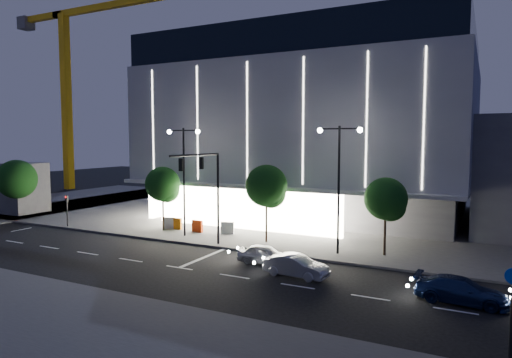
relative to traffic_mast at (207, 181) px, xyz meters
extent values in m
plane|color=black|center=(-1.00, -3.34, -5.03)|extent=(160.00, 160.00, 0.00)
cube|color=#474747|center=(4.00, 20.66, -4.95)|extent=(70.00, 40.00, 0.15)
cube|color=#474747|center=(4.00, -15.34, -4.95)|extent=(70.00, 10.00, 0.15)
cube|color=#474747|center=(-31.00, 6.66, -4.95)|extent=(16.00, 50.00, 0.15)
cube|color=#4C4C51|center=(2.00, 20.66, -3.03)|extent=(28.00, 21.00, 4.00)
cube|color=gray|center=(2.00, 18.66, 4.47)|extent=(30.00, 25.00, 11.00)
cube|color=black|center=(2.00, 18.66, 11.47)|extent=(29.40, 24.50, 3.00)
cube|color=white|center=(-1.00, 7.36, -3.03)|extent=(18.00, 0.40, 3.60)
cube|color=white|center=(-11.80, 12.66, -3.03)|extent=(0.40, 10.00, 3.60)
cube|color=gray|center=(2.00, 6.36, -0.93)|extent=(30.00, 2.00, 0.30)
cube|color=white|center=(2.00, 6.14, 4.47)|extent=(24.00, 0.06, 10.00)
cylinder|color=black|center=(0.00, 1.46, -1.53)|extent=(0.18, 0.18, 7.00)
cylinder|color=black|center=(0.00, -1.44, 1.97)|extent=(0.14, 5.80, 0.14)
cube|color=black|center=(0.00, -0.74, 1.37)|extent=(0.28, 0.18, 0.85)
cube|color=black|center=(0.00, -3.14, 1.37)|extent=(0.28, 0.18, 0.85)
sphere|color=#FF0C0C|center=(-0.12, -0.74, 1.67)|extent=(0.14, 0.14, 0.14)
cylinder|color=black|center=(-4.00, 2.66, -0.53)|extent=(0.16, 0.16, 9.00)
cylinder|color=black|center=(-4.70, 2.66, 3.77)|extent=(1.40, 0.10, 0.10)
cylinder|color=black|center=(-3.30, 2.66, 3.77)|extent=(1.40, 0.10, 0.10)
sphere|color=white|center=(-5.40, 2.66, 3.67)|extent=(0.36, 0.36, 0.36)
sphere|color=white|center=(-2.60, 2.66, 3.67)|extent=(0.36, 0.36, 0.36)
cylinder|color=black|center=(9.00, 2.66, -0.53)|extent=(0.16, 0.16, 9.00)
cylinder|color=black|center=(8.30, 2.66, 3.77)|extent=(1.40, 0.10, 0.10)
cylinder|color=black|center=(9.70, 2.66, 3.77)|extent=(1.40, 0.10, 0.10)
sphere|color=white|center=(7.60, 2.66, 3.67)|extent=(0.36, 0.36, 0.36)
sphere|color=white|center=(10.40, 2.66, 3.67)|extent=(0.36, 0.36, 0.36)
cylinder|color=black|center=(-16.00, 1.16, -3.53)|extent=(0.12, 0.12, 3.00)
cube|color=black|center=(-16.00, 1.16, -2.33)|extent=(0.22, 0.16, 0.55)
sphere|color=#FF0C0C|center=(-16.00, 1.05, -2.18)|extent=(0.10, 0.10, 0.10)
cylinder|color=black|center=(19.00, -10.84, -3.03)|extent=(0.12, 0.12, 4.00)
cube|color=gold|center=(-43.00, 24.66, 8.97)|extent=(1.20, 1.20, 28.00)
cube|color=gold|center=(-33.00, 24.66, 22.97)|extent=(24.00, 0.90, 0.90)
cube|color=gold|center=(-48.00, 24.66, 22.97)|extent=(10.00, 0.90, 0.90)
cube|color=#4C4C51|center=(-52.00, 24.66, 22.47)|extent=(2.00, 2.00, 2.00)
cylinder|color=black|center=(-7.00, 3.66, -3.14)|extent=(0.16, 0.16, 3.78)
sphere|color=black|center=(-7.00, 3.66, -0.82)|extent=(3.02, 3.02, 3.02)
sphere|color=black|center=(-6.70, 3.86, -1.36)|extent=(2.16, 2.16, 2.16)
sphere|color=black|center=(-7.25, 3.51, -1.14)|extent=(1.94, 1.94, 1.94)
cylinder|color=black|center=(3.00, 3.66, -3.00)|extent=(0.16, 0.16, 4.06)
sphere|color=black|center=(3.00, 3.66, -0.50)|extent=(3.25, 3.25, 3.25)
sphere|color=black|center=(3.30, 3.86, -1.08)|extent=(2.32, 2.32, 2.32)
sphere|color=black|center=(2.75, 3.51, -0.85)|extent=(2.09, 2.09, 2.09)
cylinder|color=black|center=(12.00, 3.66, -3.21)|extent=(0.16, 0.16, 3.64)
sphere|color=black|center=(12.00, 3.66, -0.97)|extent=(2.91, 2.91, 2.91)
sphere|color=black|center=(12.30, 3.86, -1.49)|extent=(2.08, 2.08, 2.08)
sphere|color=black|center=(11.75, 3.51, -1.28)|extent=(1.87, 1.87, 1.87)
imported|color=#A1A2A8|center=(5.40, -1.55, -4.41)|extent=(3.71, 1.72, 1.23)
imported|color=silver|center=(8.26, -3.23, -4.39)|extent=(3.98, 1.69, 1.28)
imported|color=navy|center=(17.16, -3.57, -4.39)|extent=(4.49, 2.04, 1.27)
cube|color=orange|center=(-6.31, 4.55, -4.38)|extent=(1.11, 0.32, 1.00)
cube|color=#BDBDBD|center=(-7.00, 4.46, -4.38)|extent=(1.13, 0.43, 1.00)
cube|color=#FD3F0E|center=(-3.95, 4.42, -4.38)|extent=(1.13, 0.43, 1.00)
cube|color=#B8B8B8|center=(-1.23, 4.90, -4.38)|extent=(1.13, 0.54, 1.00)
camera|label=1|loc=(18.09, -27.70, 3.03)|focal=32.00mm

